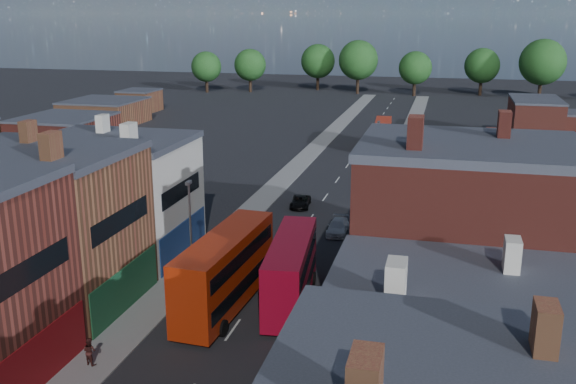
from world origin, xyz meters
The scene contains 10 objects.
pavement_west centered at (-6.50, 50.00, 0.06)m, with size 3.00×200.00×0.12m, color gray.
pavement_east centered at (6.50, 50.00, 0.06)m, with size 3.00×200.00×0.12m, color gray.
lamp_post_2 centered at (-5.20, 30.00, 4.70)m, with size 0.25×0.70×8.12m.
lamp_post_3 centered at (5.20, 60.00, 4.70)m, with size 0.25×0.70×8.12m.
bus_0 centered at (-1.50, 27.04, 2.84)m, with size 3.59×12.32×5.26m.
bus_1 centered at (2.70, 28.75, 2.54)m, with size 3.62×11.12×4.71m.
bus_2 centered at (3.50, 82.99, 2.39)m, with size 3.13×10.38×4.42m.
car_2 centered at (-1.87, 51.72, 0.58)m, with size 1.91×4.14×1.15m, color black.
car_3 centered at (3.38, 44.40, 0.63)m, with size 1.77×4.36×1.27m, color silver.
ped_1 centered at (-6.61, 17.84, 0.95)m, with size 0.80×0.44×1.65m, color #431E1B.
Camera 1 is at (12.54, -11.57, 19.75)m, focal length 40.00 mm.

